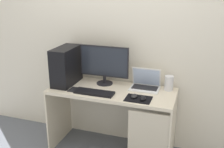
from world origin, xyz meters
name	(u,v)px	position (x,y,z in m)	size (l,w,h in m)	color
wall_back	(121,36)	(0.00, 0.32, 1.30)	(4.00, 0.05, 2.60)	beige
desk	(113,104)	(0.02, -0.01, 0.60)	(1.37, 0.56, 0.77)	beige
pc_tower	(66,66)	(-0.55, 0.02, 0.98)	(0.20, 0.43, 0.42)	black
monitor	(104,64)	(-0.14, 0.14, 1.01)	(0.56, 0.19, 0.44)	black
laptop	(145,84)	(0.33, 0.16, 0.81)	(0.32, 0.22, 0.22)	white
speaker	(169,83)	(0.58, 0.19, 0.85)	(0.09, 0.09, 0.16)	silver
keyboard	(94,92)	(-0.14, -0.16, 0.78)	(0.42, 0.14, 0.02)	black
mousepad	(138,99)	(0.33, -0.15, 0.77)	(0.26, 0.20, 0.01)	black
mouse_left	(134,96)	(0.28, -0.14, 0.79)	(0.06, 0.10, 0.03)	#232326
mouse_right	(143,98)	(0.38, -0.17, 0.79)	(0.06, 0.10, 0.03)	black
cell_phone	(73,89)	(-0.40, -0.14, 0.77)	(0.07, 0.13, 0.01)	#232326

